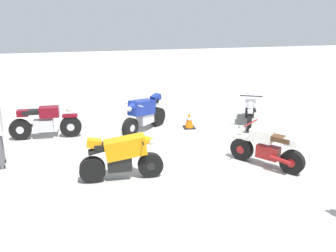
{
  "coord_description": "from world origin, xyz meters",
  "views": [
    {
      "loc": [
        2.08,
        9.01,
        4.23
      ],
      "look_at": [
        0.35,
        -0.85,
        0.75
      ],
      "focal_mm": 42.19,
      "sensor_mm": 36.0,
      "label": 1
    }
  ],
  "objects_px": {
    "motorcycle_orange_sportbike": "(122,156)",
    "motorcycle_blue_sportbike": "(144,113)",
    "motorcycle_cream_vintage": "(267,148)",
    "motorcycle_maroon_cruiser": "(45,122)",
    "traffic_cone": "(189,120)",
    "motorcycle_silver_cruiser": "(250,108)"
  },
  "relations": [
    {
      "from": "motorcycle_cream_vintage",
      "to": "motorcycle_blue_sportbike",
      "type": "height_order",
      "value": "motorcycle_blue_sportbike"
    },
    {
      "from": "motorcycle_silver_cruiser",
      "to": "motorcycle_maroon_cruiser",
      "type": "distance_m",
      "value": 6.49
    },
    {
      "from": "motorcycle_silver_cruiser",
      "to": "motorcycle_maroon_cruiser",
      "type": "xyz_separation_m",
      "value": [
        6.49,
        0.25,
        0.0
      ]
    },
    {
      "from": "motorcycle_maroon_cruiser",
      "to": "motorcycle_cream_vintage",
      "type": "bearing_deg",
      "value": -28.25
    },
    {
      "from": "motorcycle_blue_sportbike",
      "to": "motorcycle_maroon_cruiser",
      "type": "height_order",
      "value": "motorcycle_blue_sportbike"
    },
    {
      "from": "traffic_cone",
      "to": "motorcycle_maroon_cruiser",
      "type": "bearing_deg",
      "value": 2.19
    },
    {
      "from": "motorcycle_cream_vintage",
      "to": "motorcycle_silver_cruiser",
      "type": "distance_m",
      "value": 3.37
    },
    {
      "from": "motorcycle_maroon_cruiser",
      "to": "traffic_cone",
      "type": "relative_size",
      "value": 3.94
    },
    {
      "from": "motorcycle_silver_cruiser",
      "to": "motorcycle_blue_sportbike",
      "type": "bearing_deg",
      "value": -67.14
    },
    {
      "from": "motorcycle_orange_sportbike",
      "to": "motorcycle_cream_vintage",
      "type": "relative_size",
      "value": 1.25
    },
    {
      "from": "motorcycle_blue_sportbike",
      "to": "motorcycle_silver_cruiser",
      "type": "distance_m",
      "value": 3.52
    },
    {
      "from": "motorcycle_cream_vintage",
      "to": "traffic_cone",
      "type": "height_order",
      "value": "motorcycle_cream_vintage"
    },
    {
      "from": "motorcycle_maroon_cruiser",
      "to": "motorcycle_blue_sportbike",
      "type": "bearing_deg",
      "value": 2.07
    },
    {
      "from": "motorcycle_orange_sportbike",
      "to": "traffic_cone",
      "type": "bearing_deg",
      "value": 53.7
    },
    {
      "from": "motorcycle_silver_cruiser",
      "to": "traffic_cone",
      "type": "relative_size",
      "value": 3.77
    },
    {
      "from": "motorcycle_orange_sportbike",
      "to": "motorcycle_blue_sportbike",
      "type": "bearing_deg",
      "value": 73.92
    },
    {
      "from": "motorcycle_orange_sportbike",
      "to": "motorcycle_blue_sportbike",
      "type": "height_order",
      "value": "same"
    },
    {
      "from": "motorcycle_cream_vintage",
      "to": "motorcycle_maroon_cruiser",
      "type": "bearing_deg",
      "value": 20.09
    },
    {
      "from": "motorcycle_orange_sportbike",
      "to": "traffic_cone",
      "type": "distance_m",
      "value": 4.04
    },
    {
      "from": "motorcycle_orange_sportbike",
      "to": "motorcycle_blue_sportbike",
      "type": "relative_size",
      "value": 1.28
    },
    {
      "from": "motorcycle_cream_vintage",
      "to": "motorcycle_maroon_cruiser",
      "type": "distance_m",
      "value": 6.43
    },
    {
      "from": "motorcycle_silver_cruiser",
      "to": "motorcycle_cream_vintage",
      "type": "bearing_deg",
      "value": 6.7
    }
  ]
}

